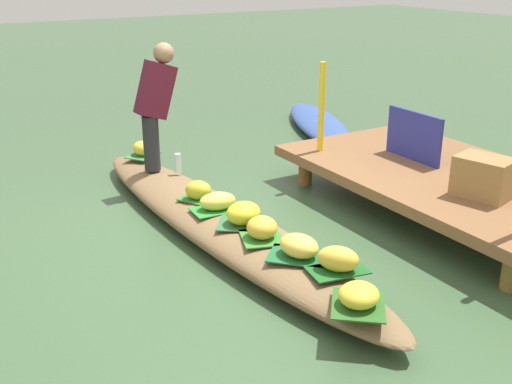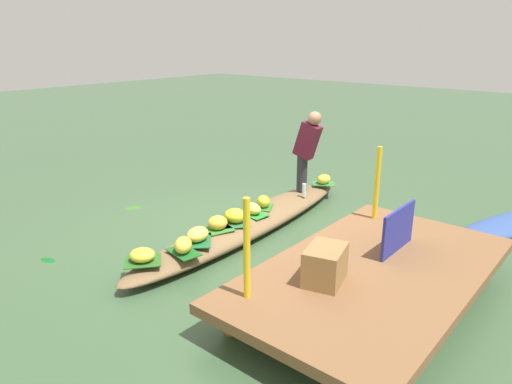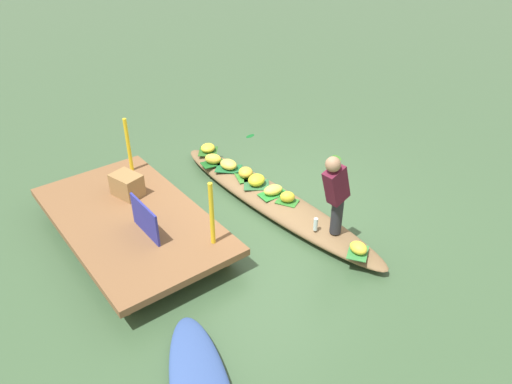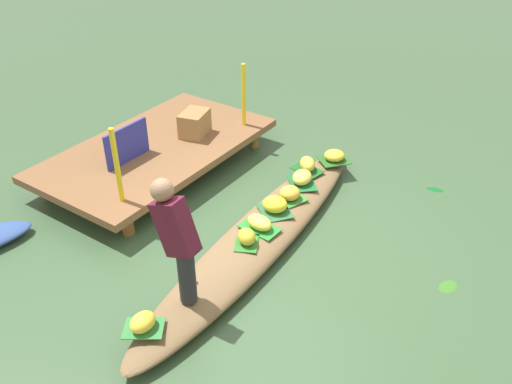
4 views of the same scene
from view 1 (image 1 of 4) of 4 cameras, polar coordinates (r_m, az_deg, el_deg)
canal_water at (r=5.37m, az=-3.39°, el=-3.99°), size 40.00×40.00×0.00m
dock_platform at (r=6.03m, az=17.25°, el=1.12°), size 3.20×1.80×0.37m
vendor_boat at (r=5.32m, az=-3.41°, el=-2.84°), size 4.44×0.94×0.23m
moored_boat at (r=8.65m, az=5.76°, el=6.22°), size 2.44×1.46×0.18m
leaf_mat_0 at (r=5.52m, az=-5.27°, el=-0.64°), size 0.39×0.36×0.01m
banana_bunch_0 at (r=5.49m, az=-5.29°, el=0.17°), size 0.28×0.29×0.17m
leaf_mat_1 at (r=4.48m, az=3.93°, el=-5.84°), size 0.52×0.51×0.01m
banana_bunch_1 at (r=4.45m, az=3.95°, el=-4.92°), size 0.35×0.30×0.16m
leaf_mat_2 at (r=6.83m, az=-10.28°, el=3.34°), size 0.41×0.43×0.01m
banana_bunch_2 at (r=6.81m, az=-10.32°, el=3.95°), size 0.25×0.20×0.15m
leaf_mat_3 at (r=3.94m, az=9.31°, el=-10.14°), size 0.50×0.49×0.01m
banana_bunch_3 at (r=3.90m, az=9.37°, el=-9.25°), size 0.36×0.36×0.14m
leaf_mat_4 at (r=5.28m, az=-3.55°, el=-1.59°), size 0.29×0.45×0.01m
banana_bunch_4 at (r=5.26m, az=-3.56°, el=-0.84°), size 0.25×0.34×0.15m
leaf_mat_5 at (r=4.32m, az=7.45°, el=-7.09°), size 0.31×0.43×0.01m
banana_bunch_5 at (r=4.28m, az=7.51°, el=-6.07°), size 0.34×0.33×0.17m
leaf_mat_6 at (r=4.75m, az=0.54°, el=-4.19°), size 0.43×0.40×0.01m
banana_bunch_6 at (r=4.72m, az=0.55°, el=-3.26°), size 0.32×0.32×0.17m
leaf_mat_7 at (r=5.00m, az=-1.14°, el=-2.89°), size 0.51×0.52×0.01m
banana_bunch_7 at (r=4.96m, az=-1.15°, el=-1.93°), size 0.31×0.33×0.18m
vendor_person at (r=6.20m, az=-9.15°, el=8.31°), size 0.21×0.43×1.24m
water_bottle at (r=6.22m, az=-7.14°, el=2.64°), size 0.06×0.06×0.19m
market_banner at (r=6.27m, az=14.20°, el=4.98°), size 0.71×0.03×0.47m
railing_post_west at (r=6.35m, az=6.01°, el=7.70°), size 0.06×0.06×0.91m
produce_crate at (r=5.46m, az=20.05°, el=1.28°), size 0.51×0.42×0.34m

